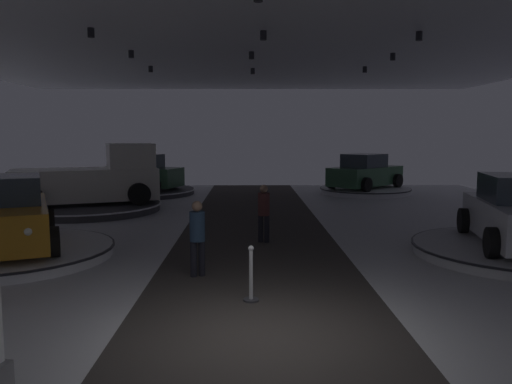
% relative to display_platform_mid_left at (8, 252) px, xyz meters
% --- Properties ---
extents(ground, '(24.00, 44.00, 0.06)m').
position_rel_display_platform_mid_left_xyz_m(ground, '(5.96, -4.84, -0.17)').
color(ground, silver).
extents(display_platform_mid_left, '(4.95, 4.95, 0.26)m').
position_rel_display_platform_mid_left_xyz_m(display_platform_mid_left, '(0.00, 0.00, 0.00)').
color(display_platform_mid_left, silver).
rests_on(display_platform_mid_left, ground).
extents(display_car_mid_left, '(3.43, 4.57, 1.71)m').
position_rel_display_platform_mid_left_xyz_m(display_car_mid_left, '(-0.01, 0.03, 0.88)').
color(display_car_mid_left, '#B77519').
rests_on(display_car_mid_left, display_platform_mid_left).
extents(display_platform_deep_left, '(5.60, 5.60, 0.25)m').
position_rel_display_platform_mid_left_xyz_m(display_platform_deep_left, '(0.29, 12.97, -0.00)').
color(display_platform_deep_left, '#333338').
rests_on(display_platform_deep_left, ground).
extents(display_car_deep_left, '(4.55, 3.23, 1.71)m').
position_rel_display_platform_mid_left_xyz_m(display_car_deep_left, '(0.32, 12.96, 0.87)').
color(display_car_deep_left, '#2D5638').
rests_on(display_car_deep_left, display_platform_deep_left).
extents(display_platform_far_left, '(5.68, 5.68, 0.29)m').
position_rel_display_platform_mid_left_xyz_m(display_platform_far_left, '(-0.49, 7.43, 0.02)').
color(display_platform_far_left, '#333338').
rests_on(display_platform_far_left, ground).
extents(pickup_truck_far_left, '(5.70, 4.02, 2.30)m').
position_rel_display_platform_mid_left_xyz_m(pickup_truck_far_left, '(-0.19, 7.54, 1.08)').
color(pickup_truck_far_left, silver).
rests_on(pickup_truck_far_left, display_platform_far_left).
extents(display_platform_deep_right, '(4.50, 4.50, 0.27)m').
position_rel_display_platform_mid_left_xyz_m(display_platform_deep_right, '(11.60, 13.11, 0.00)').
color(display_platform_deep_right, silver).
rests_on(display_platform_deep_right, ground).
extents(display_car_deep_right, '(4.27, 4.22, 1.71)m').
position_rel_display_platform_mid_left_xyz_m(display_car_deep_right, '(11.58, 13.09, 0.88)').
color(display_car_deep_right, '#2D5638').
rests_on(display_car_deep_right, display_platform_deep_right).
extents(visitor_walking_near, '(0.32, 0.32, 1.59)m').
position_rel_display_platform_mid_left_xyz_m(visitor_walking_near, '(4.70, -1.59, 0.76)').
color(visitor_walking_near, black).
rests_on(visitor_walking_near, ground).
extents(visitor_walking_far, '(0.32, 0.32, 1.59)m').
position_rel_display_platform_mid_left_xyz_m(visitor_walking_far, '(6.17, 1.71, 0.76)').
color(visitor_walking_far, black).
rests_on(visitor_walking_far, ground).
extents(stanchion_a, '(0.28, 0.28, 1.01)m').
position_rel_display_platform_mid_left_xyz_m(stanchion_a, '(5.80, -3.17, 0.22)').
color(stanchion_a, '#333338').
rests_on(stanchion_a, ground).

